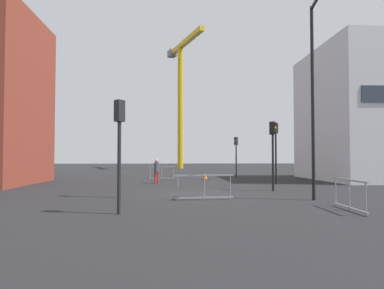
% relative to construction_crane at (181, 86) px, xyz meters
% --- Properties ---
extents(ground, '(160.00, 160.00, 0.00)m').
position_rel_construction_crane_xyz_m(ground, '(-0.10, -38.05, -13.17)').
color(ground, black).
extents(office_block, '(10.04, 10.45, 10.54)m').
position_rel_construction_crane_xyz_m(office_block, '(15.10, -28.19, -7.90)').
color(office_block, silver).
rests_on(office_block, ground).
extents(construction_crane, '(5.27, 13.27, 20.13)m').
position_rel_construction_crane_xyz_m(construction_crane, '(0.00, 0.00, 0.00)').
color(construction_crane, gold).
rests_on(construction_crane, ground).
extents(streetlamp_tall, '(0.52, 1.57, 8.37)m').
position_rel_construction_crane_xyz_m(streetlamp_tall, '(4.51, -40.99, -8.34)').
color(streetlamp_tall, black).
rests_on(streetlamp_tall, ground).
extents(traffic_light_crosswalk, '(0.37, 0.37, 4.13)m').
position_rel_construction_crane_xyz_m(traffic_light_crosswalk, '(5.51, -32.25, -10.40)').
color(traffic_light_crosswalk, black).
rests_on(traffic_light_crosswalk, ground).
extents(traffic_light_near, '(0.37, 0.37, 3.59)m').
position_rel_construction_crane_xyz_m(traffic_light_near, '(4.21, -24.79, -10.73)').
color(traffic_light_near, '#2D2D30').
rests_on(traffic_light_near, ground).
extents(traffic_light_median, '(0.37, 0.37, 3.75)m').
position_rel_construction_crane_xyz_m(traffic_light_median, '(3.98, -36.78, -10.63)').
color(traffic_light_median, black).
rests_on(traffic_light_median, ground).
extents(traffic_light_island, '(0.28, 0.38, 4.12)m').
position_rel_construction_crane_xyz_m(traffic_light_island, '(-3.90, -39.42, -10.41)').
color(traffic_light_island, '#2D2D30').
rests_on(traffic_light_island, ground).
extents(traffic_light_far, '(0.36, 0.38, 3.68)m').
position_rel_construction_crane_xyz_m(traffic_light_far, '(-3.21, -43.99, -10.68)').
color(traffic_light_far, '#232326').
rests_on(traffic_light_far, ground).
extents(pedestrian_walking, '(0.34, 0.34, 1.69)m').
position_rel_construction_crane_xyz_m(pedestrian_walking, '(-2.54, -31.08, -12.18)').
color(pedestrian_walking, red).
rests_on(pedestrian_walking, ground).
extents(safety_barrier_front, '(0.14, 2.39, 1.08)m').
position_rel_construction_crane_xyz_m(safety_barrier_front, '(4.53, -43.81, -12.60)').
color(safety_barrier_front, gray).
rests_on(safety_barrier_front, ground).
extents(safety_barrier_rear, '(2.08, 0.16, 1.08)m').
position_rel_construction_crane_xyz_m(safety_barrier_rear, '(-2.30, -26.85, -12.60)').
color(safety_barrier_rear, '#9EA0A5').
rests_on(safety_barrier_rear, ground).
extents(safety_barrier_right_run, '(2.53, 0.23, 1.08)m').
position_rel_construction_crane_xyz_m(safety_barrier_right_run, '(-0.12, -40.48, -12.60)').
color(safety_barrier_right_run, gray).
rests_on(safety_barrier_right_run, ground).
extents(traffic_cone_on_verge, '(0.56, 0.56, 0.56)m').
position_rel_construction_crane_xyz_m(traffic_cone_on_verge, '(1.23, -27.18, -12.91)').
color(traffic_cone_on_verge, black).
rests_on(traffic_cone_on_verge, ground).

